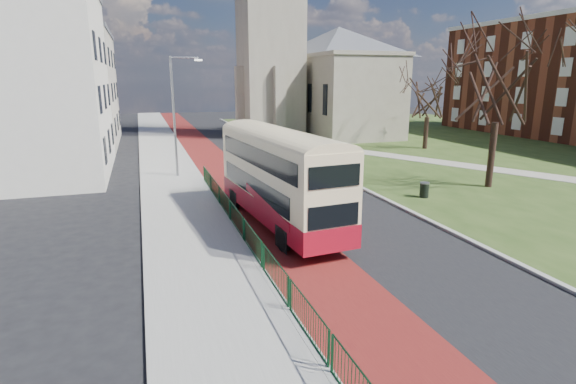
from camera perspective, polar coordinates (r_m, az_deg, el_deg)
name	(u,v)px	position (r m, az deg, el deg)	size (l,w,h in m)	color
ground	(349,271)	(16.43, 7.78, -9.92)	(160.00, 160.00, 0.00)	black
road_carriageway	(255,167)	(35.06, -4.27, 3.21)	(9.00, 120.00, 0.01)	black
bus_lane	(220,169)	(34.53, -8.63, 2.91)	(3.40, 120.00, 0.01)	#591414
pavement_west	(168,171)	(34.12, -14.94, 2.55)	(4.00, 120.00, 0.12)	gray
kerb_west	(196,170)	(34.28, -11.60, 2.80)	(0.25, 120.00, 0.13)	#999993
kerb_east	(301,159)	(38.25, 1.71, 4.26)	(0.25, 80.00, 0.13)	#999993
grass_green	(492,148)	(48.67, 24.43, 5.09)	(40.00, 80.00, 0.04)	#2C4217
footpath	(547,176)	(36.14, 30.04, 1.73)	(2.20, 36.00, 0.03)	#9E998C
pedestrian_railing	(243,230)	(18.85, -5.67, -4.82)	(0.07, 24.00, 1.12)	#0C381C
gothic_church	(308,21)	(55.29, 2.55, 20.91)	(16.38, 18.00, 40.00)	gray
street_block_near	(24,81)	(36.17, -30.52, 12.05)	(10.30, 14.30, 13.00)	silver
street_block_far	(62,88)	(51.95, -26.81, 11.73)	(10.30, 16.30, 11.50)	beige
streetlamp	(176,110)	(31.58, -14.04, 10.02)	(2.13, 0.18, 8.00)	gray
bus	(279,173)	(20.55, -1.16, 2.38)	(3.33, 10.51, 4.32)	maroon
winter_tree_near	(501,69)	(30.38, 25.47, 13.97)	(8.92, 8.92, 10.41)	black
winter_tree_far	(429,92)	(45.60, 17.46, 12.05)	(6.73, 6.73, 7.82)	#2F2017
litter_bin	(424,190)	(26.89, 16.92, 0.27)	(0.61, 0.61, 0.88)	black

